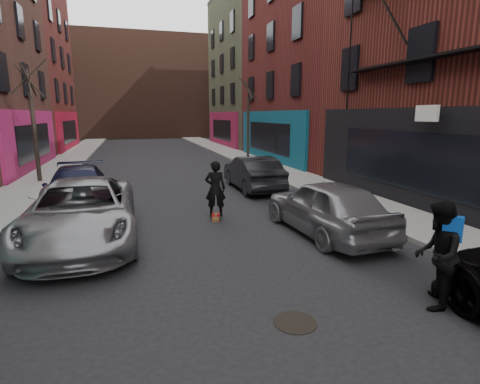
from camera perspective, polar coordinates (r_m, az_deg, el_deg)
sidewalk_left at (r=32.21m, az=-24.00°, el=5.03°), size 2.50×84.00×0.13m
sidewalk_right at (r=32.93m, az=-1.83°, el=6.16°), size 2.50×84.00×0.13m
buildings_right at (r=23.96m, az=26.23°, el=22.00°), size 12.00×56.00×16.00m
building_far at (r=57.90m, az=-14.81°, el=15.06°), size 40.00×10.00×14.00m
tree_left_far at (r=20.22m, az=-29.08°, el=10.62°), size 2.00×2.00×6.50m
tree_right_far at (r=26.99m, az=1.25°, el=12.30°), size 2.00×2.00×6.80m
parked_left_far at (r=10.46m, az=-23.01°, el=-2.84°), size 2.75×5.83×1.61m
parked_left_end at (r=14.25m, az=-23.51°, el=0.50°), size 2.29×5.13×1.46m
parked_right_far at (r=10.57m, az=13.02°, el=-2.18°), size 2.09×4.67×1.56m
parked_right_end at (r=16.48m, az=1.94°, el=2.92°), size 1.59×4.51×1.49m
skateboard at (r=11.96m, az=-3.72°, el=-3.90°), size 0.39×0.83×0.10m
skateboarder at (r=11.74m, az=-3.78°, el=0.50°), size 0.72×0.55×1.77m
pedestrian at (r=7.23m, az=27.86°, el=-8.46°), size 1.14×1.14×1.87m
manhole at (r=6.40m, az=8.39°, el=-19.05°), size 0.89×0.89×0.01m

